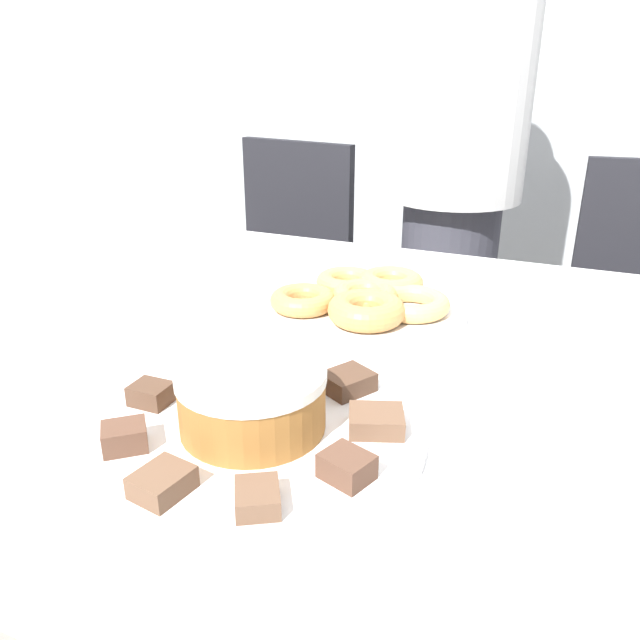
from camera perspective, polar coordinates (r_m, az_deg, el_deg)
wall_back at (r=2.41m, az=19.05°, el=25.42°), size 8.00×0.05×2.60m
table at (r=0.92m, az=4.67°, el=-6.89°), size 1.93×1.06×0.75m
person_standing at (r=1.73m, az=12.26°, el=12.94°), size 0.35×0.35×1.63m
office_chair_left at (r=1.96m, az=-4.43°, el=1.72°), size 0.51×0.51×0.91m
plate_cake at (r=0.70m, az=-6.10°, el=-10.01°), size 0.38×0.38×0.01m
plate_donuts at (r=1.03m, az=4.08°, el=1.11°), size 0.33×0.33×0.01m
frosted_cake at (r=0.68m, az=-6.24°, el=-7.16°), size 0.16×0.16×0.07m
lamington_0 at (r=0.76m, az=-15.19°, el=-6.53°), size 0.04×0.04×0.02m
lamington_1 at (r=0.68m, az=-17.44°, el=-10.14°), size 0.06×0.06×0.03m
lamington_2 at (r=0.61m, az=-14.22°, el=-14.20°), size 0.05×0.06×0.02m
lamington_3 at (r=0.58m, az=-5.74°, el=-15.85°), size 0.06×0.06×0.02m
lamington_4 at (r=0.61m, az=2.47°, el=-13.24°), size 0.06×0.05×0.03m
lamington_5 at (r=0.68m, az=5.17°, el=-9.17°), size 0.07×0.07×0.02m
lamington_6 at (r=0.76m, az=2.54°, el=-5.66°), size 0.07×0.07×0.02m
lamington_7 at (r=0.80m, az=-3.14°, el=-4.08°), size 0.05×0.06×0.02m
lamington_8 at (r=0.80m, az=-9.71°, el=-4.42°), size 0.06×0.06×0.02m
donut_0 at (r=1.02m, az=4.11°, el=2.22°), size 0.11×0.11×0.03m
donut_1 at (r=0.95m, az=4.27°, el=0.90°), size 0.12×0.12×0.04m
donut_2 at (r=1.00m, az=8.30°, el=1.51°), size 0.12×0.12×0.03m
donut_3 at (r=1.08m, az=6.49°, el=3.42°), size 0.11×0.11×0.04m
donut_4 at (r=1.09m, az=2.50°, el=3.49°), size 0.11×0.11×0.03m
donut_5 at (r=1.00m, az=-1.58°, el=1.84°), size 0.11×0.11×0.03m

